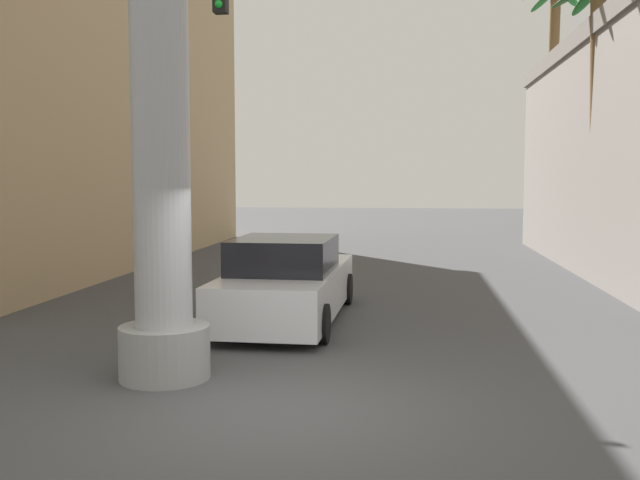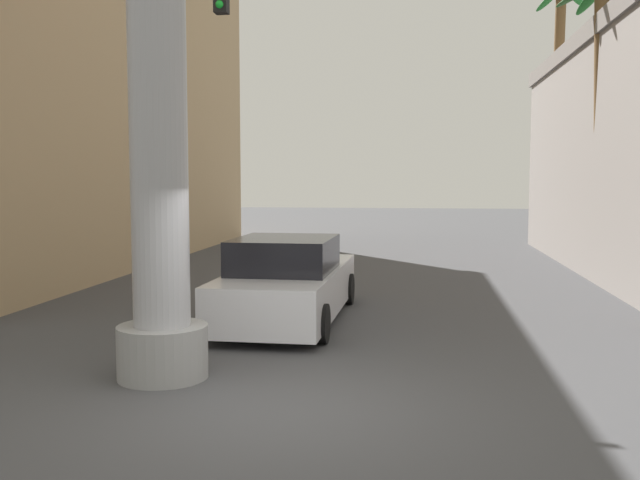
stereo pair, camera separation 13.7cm
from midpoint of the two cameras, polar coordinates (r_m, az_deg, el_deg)
ground_plane at (r=18.01m, az=2.78°, el=-3.39°), size 88.75×88.75×0.00m
building_left at (r=24.56m, az=-21.51°, el=13.69°), size 8.19×19.86×12.94m
street_lamp at (r=16.86m, az=23.21°, el=10.68°), size 2.71×0.28×7.26m
traffic_light_mast at (r=14.23m, az=-19.18°, el=12.34°), size 5.33×0.32×6.44m
car_lead at (r=13.11m, az=-2.27°, el=-3.44°), size 2.07×5.17×1.56m
palm_tree_far_right at (r=27.41m, az=18.72°, el=11.24°), size 2.83×2.60×9.52m
palm_tree_mid_right at (r=19.54m, az=22.04°, el=11.17°), size 2.92×2.94×7.72m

